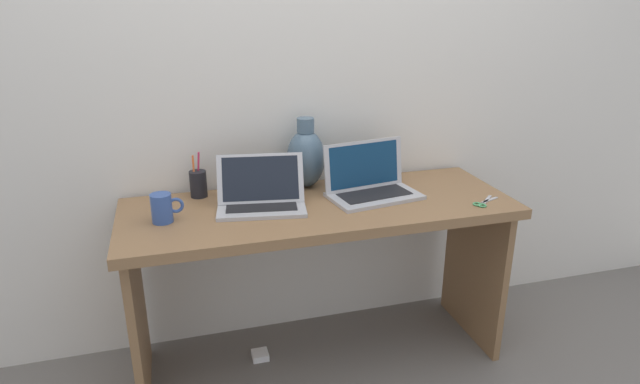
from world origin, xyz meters
TOP-DOWN VIEW (x-y plane):
  - ground_plane at (0.00, 0.00)m, footprint 6.00×6.00m
  - back_wall at (0.00, 0.32)m, footprint 4.40×0.04m
  - desk at (0.00, 0.00)m, footprint 1.54×0.56m
  - laptop_left at (-0.23, 0.03)m, footprint 0.36×0.27m
  - laptop_right at (0.22, 0.05)m, footprint 0.39×0.27m
  - green_vase at (0.00, 0.22)m, footprint 0.16×0.16m
  - coffee_mug at (-0.59, -0.01)m, footprint 0.12×0.08m
  - pen_cup at (-0.45, 0.22)m, footprint 0.07×0.07m
  - scissors at (0.62, -0.17)m, footprint 0.14×0.11m
  - power_brick at (-0.25, 0.06)m, footprint 0.07×0.07m

SIDE VIEW (x-z plane):
  - ground_plane at x=0.00m, z-range 0.00..0.00m
  - power_brick at x=-0.25m, z-range 0.00..0.03m
  - desk at x=0.00m, z-range 0.21..0.93m
  - scissors at x=0.62m, z-range 0.72..0.73m
  - laptop_left at x=-0.23m, z-range 0.68..0.87m
  - coffee_mug at x=-0.59m, z-range 0.72..0.83m
  - pen_cup at x=-0.45m, z-range 0.69..0.87m
  - laptop_right at x=0.22m, z-range 0.67..0.89m
  - green_vase at x=0.00m, z-range 0.70..1.00m
  - back_wall at x=0.00m, z-range 0.00..2.40m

